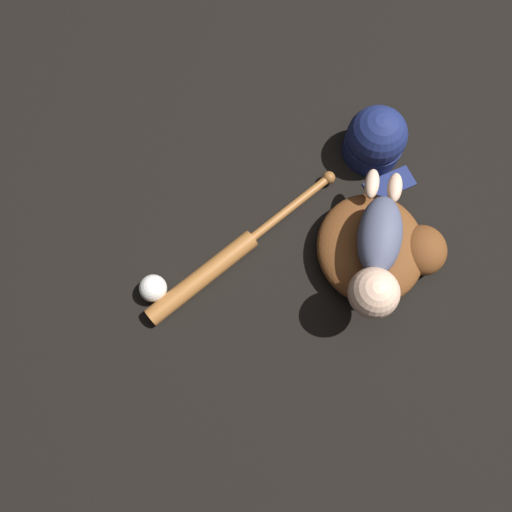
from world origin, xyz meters
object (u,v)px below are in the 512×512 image
Objects in this scene: baby_figure at (377,256)px; baseball_cap at (376,140)px; baseball_bat at (221,263)px; baseball at (153,288)px; baseball_glove at (379,248)px.

baby_figure is 0.36m from baseball_cap.
baseball_bat is 0.18m from baseball.
baseball_cap is (-0.44, 0.54, 0.03)m from baseball.
baby_figure is 5.56× the size of baseball.
baseball_glove is at bearing 104.91° from baseball.
baseball_glove is 0.11m from baby_figure.
baseball_glove is at bearing 3.40° from baseball_cap.
baby_figure reaches higher than baseball_glove.
baby_figure is (0.05, -0.03, 0.10)m from baseball_glove.
baseball_glove is 1.41× the size of baseball_cap.
baseball_glove is 0.73× the size of baseball_bat.
baseball_glove is at bearing 99.29° from baseball_bat.
baseball is at bearing -62.49° from baseball_bat.
baby_figure reaches higher than baseball_bat.
baseball_cap is at bearing -176.60° from baseball_glove.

